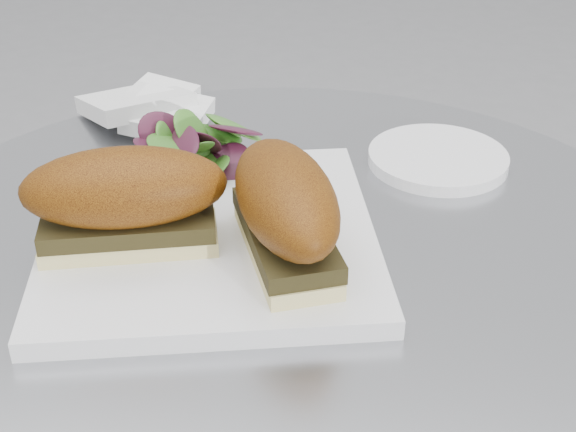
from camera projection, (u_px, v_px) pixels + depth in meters
name	position (u px, v px, depth m)	size (l,w,h in m)	color
plate	(210.00, 236.00, 0.65)	(0.26, 0.26, 0.02)	white
sandwich_left	(125.00, 198.00, 0.60)	(0.17, 0.11, 0.08)	#F0E596
sandwich_right	(286.00, 207.00, 0.59)	(0.12, 0.17, 0.08)	#F0E596
salad	(191.00, 153.00, 0.70)	(0.11, 0.11, 0.05)	#46862C
napkin	(152.00, 117.00, 0.84)	(0.13, 0.13, 0.02)	white
saucer	(438.00, 158.00, 0.77)	(0.13, 0.13, 0.01)	white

